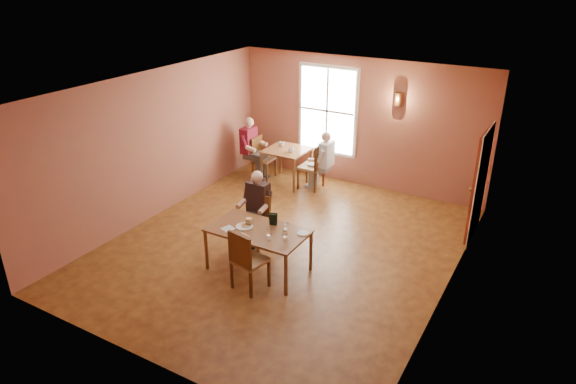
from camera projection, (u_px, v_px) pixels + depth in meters
The scene contains 29 objects.
ground at pixel (283, 247), 9.64m from camera, with size 6.00×7.00×0.01m, color brown.
wall_back at pixel (359, 123), 11.79m from camera, with size 6.00×0.04×3.00m, color brown.
wall_front at pixel (137, 266), 6.26m from camera, with size 6.00×0.04×3.00m, color brown.
wall_left at pixel (155, 145), 10.39m from camera, with size 0.04×7.00×3.00m, color brown.
wall_right at pixel (455, 210), 7.66m from camera, with size 0.04×7.00×3.00m, color brown.
ceiling at pixel (282, 88), 8.41m from camera, with size 6.00×7.00×0.04m, color white.
window at pixel (327, 111), 12.04m from camera, with size 1.36×0.10×1.96m, color white.
door at pixel (478, 184), 9.69m from camera, with size 0.12×1.04×2.10m, color maroon.
wall_sconce at pixel (398, 99), 11.02m from camera, with size 0.16×0.16×0.28m, color brown.
main_table at pixel (258, 250), 8.78m from camera, with size 1.66×0.93×0.78m, color brown, non-canonical shape.
chair_diner_main at pixel (255, 222), 9.48m from camera, with size 0.43×0.43×0.98m, color brown, non-canonical shape.
diner_main at pixel (253, 214), 9.38m from camera, with size 0.54×0.54×1.36m, color black, non-canonical shape.
chair_empty at pixel (250, 259), 8.22m from camera, with size 0.47×0.47×1.07m, color #533214, non-canonical shape.
plate_food at pixel (244, 226), 8.69m from camera, with size 0.30×0.30×0.04m, color white.
sandwich at pixel (249, 222), 8.73m from camera, with size 0.10×0.09×0.12m, color tan.
goblet_a at pixel (286, 228), 8.45m from camera, with size 0.09×0.09×0.21m, color white, non-canonical shape.
goblet_b at pixel (285, 236), 8.22m from camera, with size 0.08×0.08×0.19m, color white, non-canonical shape.
goblet_c at pixel (269, 234), 8.25m from camera, with size 0.09×0.09×0.22m, color silver, non-canonical shape.
menu_stand at pixel (273, 219), 8.73m from camera, with size 0.13×0.07×0.22m, color black.
knife at pixel (246, 235), 8.45m from camera, with size 0.21×0.02×0.00m, color silver.
napkin at pixel (228, 229), 8.64m from camera, with size 0.20×0.20×0.01m, color silver.
side_plate at pixel (303, 233), 8.49m from camera, with size 0.20×0.20×0.02m, color white.
second_table at pixel (287, 166), 12.30m from camera, with size 0.96×0.96×0.84m, color brown, non-canonical shape.
chair_diner_white at pixel (311, 166), 11.95m from camera, with size 0.49×0.49×1.11m, color #412616, non-canonical shape.
diner_white at pixel (312, 161), 11.88m from camera, with size 0.54×0.54×1.35m, color silver, non-canonical shape.
chair_diner_maroon at pixel (264, 158), 12.56m from camera, with size 0.45×0.45×1.02m, color #4D220F, non-canonical shape.
diner_maroon at pixel (263, 149), 12.48m from camera, with size 0.58×0.58×1.45m, color #581311, non-canonical shape.
cup_a at pixel (291, 150), 11.92m from camera, with size 0.13×0.13×0.10m, color white.
cup_b at pixel (282, 144), 12.30m from camera, with size 0.11×0.11×0.10m, color silver.
Camera 1 is at (4.26, -7.21, 4.88)m, focal length 32.00 mm.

